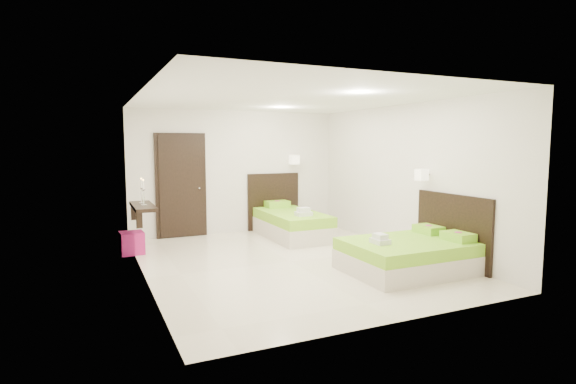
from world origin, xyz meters
name	(u,v)px	position (x,y,z in m)	size (l,w,h in m)	color
floor	(290,261)	(0.00, 0.00, 0.00)	(5.50, 5.50, 0.00)	beige
bed_single	(290,222)	(0.84, 1.83, 0.30)	(1.20, 2.00, 1.65)	beige
bed_double	(411,253)	(1.43, -1.24, 0.27)	(1.80, 1.53, 1.48)	beige
nightstand	(292,217)	(1.32, 2.79, 0.22)	(0.50, 0.45, 0.45)	black
ottoman	(132,243)	(-2.28, 1.60, 0.19)	(0.38, 0.38, 0.38)	#A1155B
door	(181,186)	(-1.20, 2.70, 1.05)	(1.02, 0.15, 2.14)	black
console_shelf	(142,207)	(-2.08, 1.60, 0.82)	(0.35, 1.20, 0.78)	black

